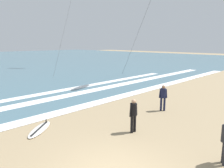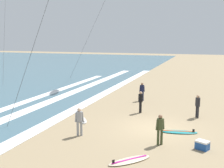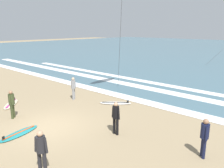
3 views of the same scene
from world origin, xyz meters
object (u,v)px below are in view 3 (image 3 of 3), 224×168
surfboard_left_pile (19,133)px  surfboard_foreground_flat (11,104)px  surfer_right_near (41,148)px  surfer_mid_group (12,102)px  surfer_background_far (73,86)px  surfboard_near_water (116,103)px  surfer_left_near (205,135)px  surfer_foreground_main (116,115)px

surfboard_left_pile → surfboard_foreground_flat: size_ratio=1.12×
surfer_right_near → surfboard_foreground_flat: surfer_right_near is taller
surfer_right_near → surfer_mid_group: bearing=164.0°
surfer_background_far → surfboard_near_water: surfer_background_far is taller
surfer_mid_group → surfboard_foreground_flat: 2.69m
surfer_mid_group → surfboard_left_pile: size_ratio=0.73×
surfer_left_near → surfer_background_far: size_ratio=1.00×
surfer_mid_group → surfboard_left_pile: bearing=-19.0°
surfer_foreground_main → surfer_background_far: bearing=159.9°
surfer_background_far → surfer_foreground_main: bearing=-20.1°
surfer_foreground_main → surfer_mid_group: bearing=-157.4°
surfboard_near_water → surfer_mid_group: bearing=-114.9°
surfer_mid_group → surfboard_foreground_flat: surfer_mid_group is taller
surfer_background_far → surfer_right_near: bearing=-46.2°
surfboard_left_pile → surfer_right_near: bearing=-14.1°
surfer_left_near → surfer_mid_group: (-9.43, -3.11, 0.00)m
surfer_right_near → surfer_background_far: (-5.82, 6.07, 0.00)m
surfer_right_near → surfer_left_near: 6.05m
surfer_background_far → surfboard_foreground_flat: bearing=-122.1°
surfer_right_near → surfer_foreground_main: bearing=91.0°
surfer_foreground_main → surfboard_foreground_flat: 8.11m
surfer_foreground_main → surfboard_left_pile: bearing=-137.9°
surfer_foreground_main → surfer_mid_group: (-5.60, -2.34, 0.00)m
surfboard_left_pile → surfboard_foreground_flat: bearing=159.5°
surfboard_foreground_flat → surfboard_left_pile: bearing=-20.5°
surfboard_near_water → surfer_right_near: bearing=-67.7°
surfer_foreground_main → surfer_left_near: (3.84, 0.77, 0.00)m
surfer_right_near → surfer_left_near: same height
surfboard_left_pile → surfboard_foreground_flat: 4.84m
surfer_right_near → surfboard_foreground_flat: 8.46m
surfboard_near_water → surfer_left_near: bearing=-21.0°
surfboard_near_water → surfboard_foreground_flat: bearing=-136.3°
surfer_foreground_main → surfer_left_near: size_ratio=1.00×
surfer_left_near → surfboard_near_water: 7.32m
surfboard_near_water → surfer_background_far: bearing=-155.6°
surfer_foreground_main → surfer_mid_group: 6.07m
surfer_mid_group → surfboard_near_water: 6.37m
surfer_right_near → surfboard_left_pile: bearing=165.9°
surfer_background_far → surfboard_foreground_flat: 4.23m
surfer_left_near → surfer_mid_group: size_ratio=1.00×
surfer_foreground_main → surfboard_left_pile: (-3.41, -3.09, -0.91)m
surfer_background_far → surfboard_near_water: 3.21m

